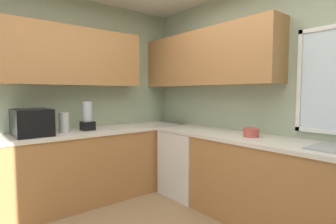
{
  "coord_description": "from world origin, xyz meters",
  "views": [
    {
      "loc": [
        1.55,
        -1.09,
        1.36
      ],
      "look_at": [
        -0.63,
        0.69,
        1.15
      ],
      "focal_mm": 28.18,
      "sensor_mm": 36.0,
      "label": 1
    }
  ],
  "objects_px": {
    "microwave": "(32,122)",
    "blender_appliance": "(87,117)",
    "dishwasher": "(189,163)",
    "bowl": "(251,133)",
    "kettle": "(64,123)"
  },
  "relations": [
    {
      "from": "dishwasher",
      "to": "microwave",
      "type": "distance_m",
      "value": 1.96
    },
    {
      "from": "bowl",
      "to": "microwave",
      "type": "bearing_deg",
      "value": -131.5
    },
    {
      "from": "dishwasher",
      "to": "microwave",
      "type": "xyz_separation_m",
      "value": [
        -0.66,
        -1.75,
        0.61
      ]
    },
    {
      "from": "kettle",
      "to": "bowl",
      "type": "xyz_separation_m",
      "value": [
        1.55,
        1.44,
        -0.07
      ]
    },
    {
      "from": "kettle",
      "to": "bowl",
      "type": "bearing_deg",
      "value": 42.83
    },
    {
      "from": "kettle",
      "to": "blender_appliance",
      "type": "distance_m",
      "value": 0.3
    },
    {
      "from": "bowl",
      "to": "blender_appliance",
      "type": "relative_size",
      "value": 0.45
    },
    {
      "from": "microwave",
      "to": "blender_appliance",
      "type": "distance_m",
      "value": 0.63
    },
    {
      "from": "microwave",
      "to": "bowl",
      "type": "bearing_deg",
      "value": 48.5
    },
    {
      "from": "dishwasher",
      "to": "kettle",
      "type": "bearing_deg",
      "value": -114.45
    },
    {
      "from": "bowl",
      "to": "blender_appliance",
      "type": "distance_m",
      "value": 1.95
    },
    {
      "from": "dishwasher",
      "to": "microwave",
      "type": "height_order",
      "value": "microwave"
    },
    {
      "from": "kettle",
      "to": "bowl",
      "type": "height_order",
      "value": "kettle"
    },
    {
      "from": "microwave",
      "to": "blender_appliance",
      "type": "bearing_deg",
      "value": 90.0
    },
    {
      "from": "microwave",
      "to": "bowl",
      "type": "xyz_separation_m",
      "value": [
        1.57,
        1.78,
        -0.1
      ]
    }
  ]
}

